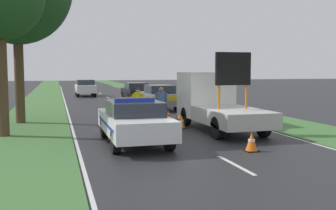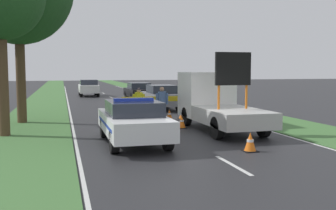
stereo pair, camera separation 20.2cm
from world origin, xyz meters
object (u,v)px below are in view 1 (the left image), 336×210
Objects in this scene: police_car at (134,121)px; traffic_cone_lane_edge at (181,114)px; pedestrian_civilian at (161,102)px; traffic_cone_behind_barrier at (168,115)px; police_officer at (138,102)px; traffic_cone_near_police at (251,142)px; traffic_cone_centre_front at (181,122)px; work_truck at (215,102)px; queued_car_sedan_black at (136,91)px; traffic_cone_near_truck at (157,118)px; road_barrier at (155,100)px; queued_car_suv_grey at (159,97)px; queued_car_van_white at (85,88)px.

police_car is 6.93m from traffic_cone_lane_edge.
pedestrian_civilian is 3.31× the size of traffic_cone_behind_barrier.
police_officer is at bearing -162.95° from traffic_cone_lane_edge.
traffic_cone_centre_front is (-0.60, 5.12, -0.01)m from traffic_cone_near_police.
traffic_cone_lane_edge is (2.36, 0.72, -0.71)m from police_officer.
traffic_cone_behind_barrier is at bearing -74.18° from work_truck.
police_car reaches higher than traffic_cone_behind_barrier.
traffic_cone_near_police is 1.11× the size of traffic_cone_lane_edge.
police_car is 5.38m from pedestrian_civilian.
traffic_cone_centre_front is at bearing 96.67° from traffic_cone_near_police.
pedestrian_civilian is 13.64m from queued_car_sedan_black.
traffic_cone_near_truck is at bearing 82.45° from queued_car_sedan_black.
queued_car_suv_grey is at bearing 71.61° from road_barrier.
road_barrier is 1.19m from police_officer.
traffic_cone_lane_edge is 12.53m from queued_car_sedan_black.
police_officer reaches higher than road_barrier.
pedestrian_civilian is 6.37m from queued_car_suv_grey.
police_car is 9.06× the size of traffic_cone_lane_edge.
traffic_cone_lane_edge is at bearing 72.49° from traffic_cone_centre_front.
police_car reaches higher than traffic_cone_near_police.
work_truck reaches higher than queued_car_van_white.
police_officer is 2.57m from traffic_cone_lane_edge.
work_truck is at bearing 90.73° from queued_car_sedan_black.
police_car is at bearing -112.13° from road_barrier.
work_truck is (3.94, 2.48, 0.37)m from police_car.
work_truck is 2.94m from pedestrian_civilian.
traffic_cone_lane_edge is (0.36, 8.16, -0.03)m from traffic_cone_near_police.
traffic_cone_near_truck is at bearing -124.46° from pedestrian_civilian.
pedestrian_civilian is at bearing -88.11° from road_barrier.
queued_car_sedan_black is at bearing 83.36° from police_car.
work_truck is at bearing 115.48° from police_officer.
police_officer reaches higher than traffic_cone_behind_barrier.
queued_car_suv_grey reaches higher than road_barrier.
work_truck reaches higher than traffic_cone_near_truck.
work_truck is 3.87m from police_officer.
queued_car_sedan_black is at bearing 82.45° from traffic_cone_near_truck.
road_barrier is at bearing -177.09° from traffic_cone_lane_edge.
traffic_cone_centre_front is 0.12× the size of queued_car_sedan_black.
pedestrian_civilian is at bearing 100.05° from traffic_cone_centre_front.
police_car is at bearing 57.22° from police_officer.
work_truck is 3.61m from traffic_cone_behind_barrier.
work_truck is 7.99× the size of traffic_cone_near_truck.
police_car is 6.50m from traffic_cone_behind_barrier.
police_officer is 2.93× the size of traffic_cone_centre_front.
police_officer is 7.73m from traffic_cone_near_police.
traffic_cone_behind_barrier is 0.11× the size of queued_car_sedan_black.
road_barrier is 0.73× the size of queued_car_sedan_black.
road_barrier is 6.71× the size of traffic_cone_behind_barrier.
traffic_cone_behind_barrier is 0.71m from traffic_cone_lane_edge.
queued_car_suv_grey is at bearing 74.88° from traffic_cone_near_truck.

